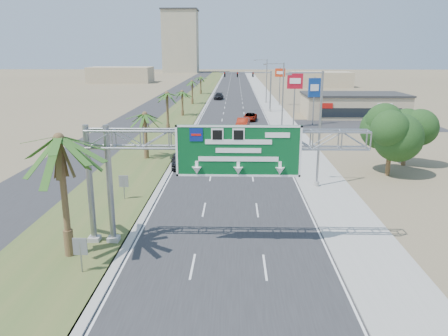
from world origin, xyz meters
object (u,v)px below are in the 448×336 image
Objects in this scene: pole_sign_red_far at (280,76)px; store_building at (353,106)px; palm_near at (59,139)px; car_far at (219,96)px; car_mid_lane at (243,123)px; pole_sign_red_near at (295,84)px; car_left_lane at (179,161)px; car_right_lane at (250,117)px; pole_sign_blue at (314,90)px; signal_mast at (260,87)px; sign_gantry at (211,148)px.

store_building is at bearing -55.03° from pole_sign_red_far.
pole_sign_red_far is (19.28, 75.04, -0.37)m from palm_near.
store_building is at bearing -45.61° from car_far.
car_mid_lane is 0.58× the size of pole_sign_red_near.
car_far is (-25.89, 29.95, -1.23)m from store_building.
pole_sign_red_near reaches higher than store_building.
car_left_lane is (3.78, 20.40, -6.22)m from palm_near.
palm_near reaches higher than car_right_lane.
pole_sign_blue is at bearing -83.85° from pole_sign_red_far.
palm_near is 65.60m from signal_mast.
car_far is 43.40m from pole_sign_blue.
sign_gantry is 45.09m from pole_sign_red_near.
car_left_lane is at bearing -123.41° from pole_sign_blue.
sign_gantry is at bearing -84.56° from car_far.
pole_sign_red_far is at bearing 66.07° from signal_mast.
palm_near reaches higher than store_building.
pole_sign_blue reaches higher than car_far.
signal_mast reaches higher than store_building.
pole_sign_blue is (18.38, 27.87, 5.02)m from car_left_lane.
car_mid_lane is at bearing -169.83° from pole_sign_red_near.
car_left_lane is at bearing 79.49° from palm_near.
signal_mast is 45.03m from car_left_lane.
car_right_lane is 0.61× the size of pole_sign_blue.
store_building reaches higher than car_right_lane.
car_left_lane is (-10.59, -43.57, -4.14)m from signal_mast.
pole_sign_red_far is (4.91, 11.07, 1.71)m from signal_mast.
pole_sign_red_far is (11.15, 73.11, 0.50)m from sign_gantry.
store_building is at bearing 61.72° from palm_near.
car_far is (-6.77, 35.43, 0.12)m from car_right_lane.
pole_sign_red_near is (18.70, 45.76, -0.17)m from palm_near.
store_building reaches higher than car_left_lane.
palm_near is 0.81× the size of signal_mast.
store_building is 39.61m from car_far.
car_left_lane is 0.54× the size of pole_sign_blue.
signal_mast is at bearing 85.75° from car_right_lane.
car_mid_lane is at bearing 76.44° from palm_near.
store_building is 2.17× the size of pole_sign_red_far.
pole_sign_blue is at bearing -15.73° from car_right_lane.
palm_near is 0.97× the size of pole_sign_red_near.
car_far is 44.67m from pole_sign_red_near.
pole_sign_blue is (3.47, 2.51, -1.04)m from pole_sign_red_near.
pole_sign_red_far is at bearing 96.15° from pole_sign_blue.
pole_sign_blue is (-9.03, -9.73, 3.73)m from store_building.
palm_near reaches higher than car_far.
car_mid_lane is 13.09m from pole_sign_blue.
palm_near is at bearing -118.28° from store_building.
pole_sign_blue is at bearing 48.69° from car_left_lane.
car_far is (-9.07, 23.98, -4.08)m from signal_mast.
pole_sign_blue is (7.79, -15.70, 0.87)m from signal_mast.
car_right_lane is (1.39, 8.20, -0.17)m from car_mid_lane.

